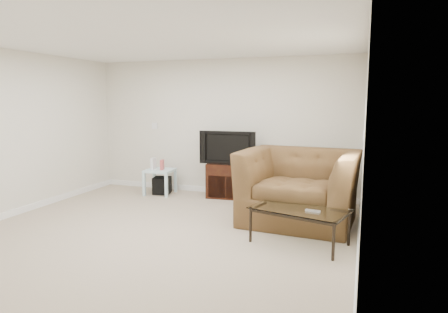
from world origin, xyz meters
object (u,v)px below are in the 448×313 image
(tv_stand, at_px, (229,180))
(side_table, at_px, (160,182))
(subwoofer, at_px, (162,185))
(television, at_px, (229,147))
(recliner, at_px, (300,174))
(coffee_table, at_px, (299,226))

(tv_stand, xyz_separation_m, side_table, (-1.29, -0.23, -0.08))
(side_table, distance_m, subwoofer, 0.08)
(tv_stand, distance_m, television, 0.61)
(subwoofer, height_order, recliner, recliner)
(television, bearing_deg, tv_stand, 92.69)
(tv_stand, distance_m, side_table, 1.31)
(recliner, xyz_separation_m, coffee_table, (0.15, -0.92, -0.48))
(side_table, bearing_deg, television, 8.75)
(television, bearing_deg, coffee_table, -53.05)
(side_table, height_order, coffee_table, side_table)
(tv_stand, xyz_separation_m, recliner, (1.43, -1.08, 0.39))
(subwoofer, relative_size, recliner, 0.19)
(tv_stand, bearing_deg, coffee_table, -56.13)
(side_table, bearing_deg, coffee_table, -31.64)
(subwoofer, bearing_deg, recliner, -17.94)
(recliner, bearing_deg, television, 147.64)
(tv_stand, relative_size, side_table, 1.52)
(tv_stand, xyz_separation_m, subwoofer, (-1.26, -0.21, -0.14))
(tv_stand, relative_size, subwoofer, 2.44)
(tv_stand, bearing_deg, subwoofer, -175.09)
(television, bearing_deg, recliner, -38.08)
(tv_stand, height_order, side_table, tv_stand)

